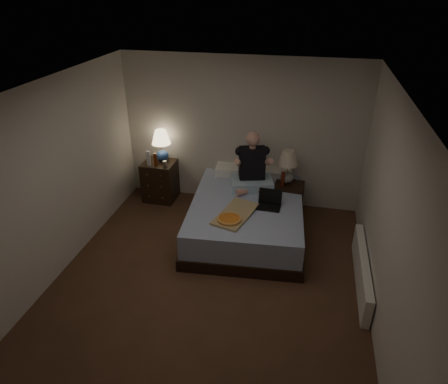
% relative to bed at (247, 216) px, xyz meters
% --- Properties ---
extents(floor, '(4.00, 4.50, 0.00)m').
position_rel_bed_xyz_m(floor, '(-0.28, -1.26, -0.27)').
color(floor, brown).
rests_on(floor, ground).
extents(ceiling, '(4.00, 4.50, 0.00)m').
position_rel_bed_xyz_m(ceiling, '(-0.28, -1.26, 2.23)').
color(ceiling, white).
rests_on(ceiling, ground).
extents(wall_back, '(4.00, 0.00, 2.50)m').
position_rel_bed_xyz_m(wall_back, '(-0.28, 0.99, 0.98)').
color(wall_back, silver).
rests_on(wall_back, ground).
extents(wall_front, '(4.00, 0.00, 2.50)m').
position_rel_bed_xyz_m(wall_front, '(-0.28, -3.51, 0.98)').
color(wall_front, silver).
rests_on(wall_front, ground).
extents(wall_left, '(0.00, 4.50, 2.50)m').
position_rel_bed_xyz_m(wall_left, '(-2.28, -1.26, 0.98)').
color(wall_left, silver).
rests_on(wall_left, ground).
extents(wall_right, '(0.00, 4.50, 2.50)m').
position_rel_bed_xyz_m(wall_right, '(1.72, -1.26, 0.98)').
color(wall_right, silver).
rests_on(wall_right, ground).
extents(bed, '(1.81, 2.31, 0.55)m').
position_rel_bed_xyz_m(bed, '(0.00, 0.00, 0.00)').
color(bed, '#5771AF').
rests_on(bed, floor).
extents(nightstand_left, '(0.55, 0.50, 0.71)m').
position_rel_bed_xyz_m(nightstand_left, '(-1.67, 0.71, 0.08)').
color(nightstand_left, black).
rests_on(nightstand_left, floor).
extents(nightstand_right, '(0.49, 0.45, 0.59)m').
position_rel_bed_xyz_m(nightstand_right, '(0.58, 0.58, 0.02)').
color(nightstand_right, black).
rests_on(nightstand_right, floor).
extents(lamp_left, '(0.34, 0.34, 0.56)m').
position_rel_bed_xyz_m(lamp_left, '(-1.63, 0.79, 0.71)').
color(lamp_left, '#284B95').
rests_on(lamp_left, nightstand_left).
extents(lamp_right, '(0.33, 0.33, 0.56)m').
position_rel_bed_xyz_m(lamp_right, '(0.53, 0.64, 0.60)').
color(lamp_right, gray).
rests_on(lamp_right, nightstand_right).
extents(water_bottle, '(0.07, 0.07, 0.25)m').
position_rel_bed_xyz_m(water_bottle, '(-1.79, 0.57, 0.56)').
color(water_bottle, silver).
rests_on(water_bottle, nightstand_left).
extents(soda_can, '(0.07, 0.07, 0.10)m').
position_rel_bed_xyz_m(soda_can, '(-1.51, 0.58, 0.48)').
color(soda_can, '#B1B1AC').
rests_on(soda_can, nightstand_left).
extents(beer_bottle_left, '(0.06, 0.06, 0.23)m').
position_rel_bed_xyz_m(beer_bottle_left, '(-1.66, 0.57, 0.55)').
color(beer_bottle_left, '#63280E').
rests_on(beer_bottle_left, nightstand_left).
extents(beer_bottle_right, '(0.06, 0.06, 0.23)m').
position_rel_bed_xyz_m(beer_bottle_right, '(0.48, 0.52, 0.43)').
color(beer_bottle_right, '#5C1E0D').
rests_on(beer_bottle_right, nightstand_right).
extents(person, '(0.77, 0.67, 0.93)m').
position_rel_bed_xyz_m(person, '(0.00, 0.41, 0.74)').
color(person, black).
rests_on(person, bed).
extents(laptop, '(0.35, 0.29, 0.24)m').
position_rel_bed_xyz_m(laptop, '(0.34, -0.14, 0.39)').
color(laptop, black).
rests_on(laptop, bed).
extents(pizza_box, '(0.59, 0.84, 0.08)m').
position_rel_bed_xyz_m(pizza_box, '(-0.14, -0.64, 0.31)').
color(pizza_box, tan).
rests_on(pizza_box, bed).
extents(radiator, '(0.10, 1.60, 0.40)m').
position_rel_bed_xyz_m(radiator, '(1.65, -0.88, -0.07)').
color(radiator, white).
rests_on(radiator, floor).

